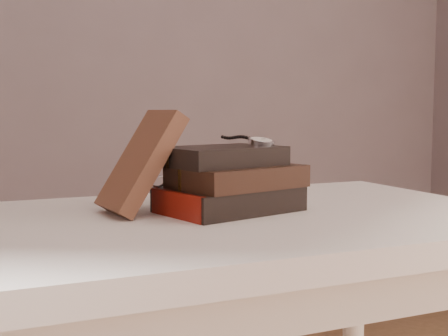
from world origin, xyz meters
name	(u,v)px	position (x,y,z in m)	size (l,w,h in m)	color
table	(223,269)	(0.00, 0.35, 0.66)	(1.00, 0.60, 0.75)	white
book_stack	(230,181)	(0.02, 0.38, 0.80)	(0.26, 0.20, 0.11)	black
journal	(141,162)	(-0.12, 0.42, 0.84)	(0.03, 0.12, 0.19)	#49281C
pocket_watch	(258,141)	(0.08, 0.39, 0.87)	(0.06, 0.15, 0.02)	silver
eyeglasses	(166,174)	(-0.07, 0.43, 0.81)	(0.12, 0.13, 0.04)	silver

